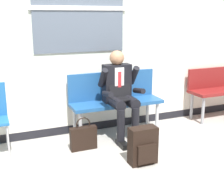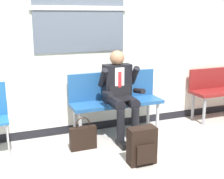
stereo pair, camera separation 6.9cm
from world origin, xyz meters
name	(u,v)px [view 1 (the left image)]	position (x,y,z in m)	size (l,w,h in m)	color
ground_plane	(102,142)	(0.00, 0.00, 0.00)	(18.00, 18.00, 0.00)	#9E9991
station_wall	(88,41)	(0.00, 0.55, 1.37)	(5.30, 0.16, 2.74)	beige
bench_with_person	(115,97)	(0.32, 0.27, 0.56)	(1.37, 0.42, 0.92)	navy
bench_empty	(222,87)	(2.34, 0.27, 0.54)	(1.27, 0.42, 0.86)	maroon
person_seated	(120,92)	(0.32, 0.07, 0.68)	(0.57, 0.70, 1.26)	black
backpack	(143,146)	(0.24, -0.79, 0.22)	(0.34, 0.20, 0.46)	black
handbag	(83,138)	(-0.31, -0.13, 0.17)	(0.36, 0.10, 0.45)	black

